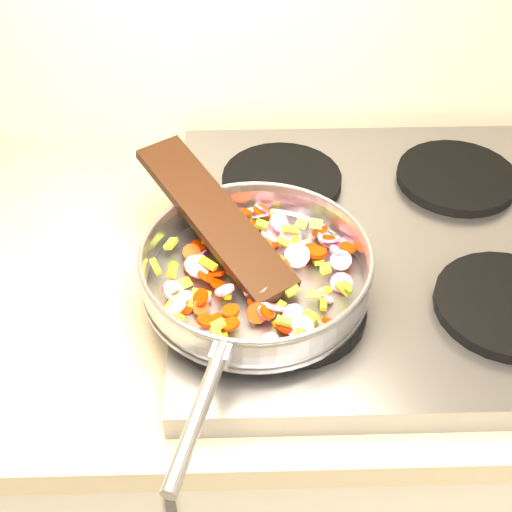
{
  "coord_description": "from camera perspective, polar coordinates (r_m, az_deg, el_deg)",
  "views": [
    {
      "loc": [
        -0.91,
        0.89,
        1.63
      ],
      "look_at": [
        -0.89,
        1.56,
        1.01
      ],
      "focal_mm": 50.0,
      "sensor_mm": 36.0,
      "label": 1
    }
  ],
  "objects": [
    {
      "name": "wooden_spatula",
      "position": [
        0.97,
        -3.39,
        3.25
      ],
      "size": [
        0.23,
        0.28,
        0.08
      ],
      "primitive_type": "cube",
      "rotation": [
        0.0,
        -0.21,
        2.17
      ],
      "color": "black",
      "rests_on": "saute_pan"
    },
    {
      "name": "vegetable_heap",
      "position": [
        0.94,
        -0.08,
        -1.08
      ],
      "size": [
        0.28,
        0.28,
        0.05
      ],
      "color": "yellow",
      "rests_on": "saute_pan"
    },
    {
      "name": "saute_pan",
      "position": [
        0.92,
        -0.04,
        -0.99
      ],
      "size": [
        0.34,
        0.5,
        0.06
      ],
      "rotation": [
        0.0,
        0.0,
        -0.27
      ],
      "color": "#9E9EA5",
      "rests_on": "grate_fl"
    },
    {
      "name": "grate_bl",
      "position": [
        1.14,
        2.08,
        6.1
      ],
      "size": [
        0.19,
        0.19,
        0.02
      ],
      "primitive_type": "cylinder",
      "color": "black",
      "rests_on": "cooktop"
    },
    {
      "name": "grate_br",
      "position": [
        1.19,
        15.77,
        6.09
      ],
      "size": [
        0.19,
        0.19,
        0.02
      ],
      "primitive_type": "cylinder",
      "color": "black",
      "rests_on": "cooktop"
    },
    {
      "name": "grate_fr",
      "position": [
        0.99,
        19.44,
        -3.7
      ],
      "size": [
        0.19,
        0.19,
        0.02
      ],
      "primitive_type": "cylinder",
      "color": "black",
      "rests_on": "cooktop"
    },
    {
      "name": "cooktop",
      "position": [
        1.07,
        9.98,
        0.43
      ],
      "size": [
        0.6,
        0.6,
        0.04
      ],
      "primitive_type": "cube",
      "color": "#939399",
      "rests_on": "counter_top"
    },
    {
      "name": "grate_fl",
      "position": [
        0.93,
        3.01,
        -4.26
      ],
      "size": [
        0.19,
        0.19,
        0.02
      ],
      "primitive_type": "cylinder",
      "color": "black",
      "rests_on": "cooktop"
    }
  ]
}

